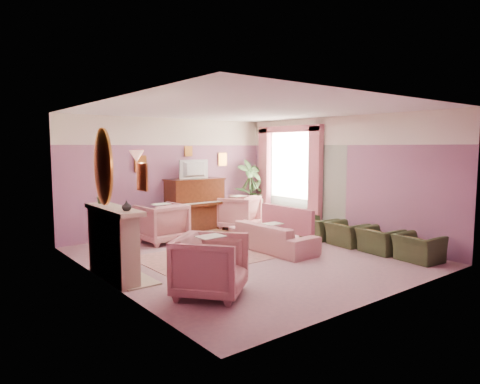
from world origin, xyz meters
TOP-DOWN VIEW (x-y plane):
  - floor at (0.00, 0.00)m, footprint 5.50×6.00m
  - ceiling at (0.00, 0.00)m, footprint 5.50×6.00m
  - wall_back at (0.00, 3.00)m, footprint 5.50×0.02m
  - wall_front at (0.00, -3.00)m, footprint 5.50×0.02m
  - wall_left at (-2.75, 0.00)m, footprint 0.02×6.00m
  - wall_right at (2.75, 0.00)m, footprint 0.02×6.00m
  - picture_rail_band at (0.00, 2.99)m, footprint 5.50×0.01m
  - stripe_panel at (2.73, 1.30)m, footprint 0.01×3.00m
  - fireplace_surround at (-2.59, 0.20)m, footprint 0.30×1.40m
  - fireplace_inset at (-2.49, 0.20)m, footprint 0.18×0.72m
  - fire_ember at (-2.45, 0.20)m, footprint 0.06×0.54m
  - mantel_shelf at (-2.56, 0.20)m, footprint 0.40×1.55m
  - hearth at (-2.39, 0.20)m, footprint 0.55×1.50m
  - mirror_frame at (-2.70, 0.20)m, footprint 0.04×0.72m
  - mirror_glass at (-2.67, 0.20)m, footprint 0.01×0.60m
  - sconce_shade at (-2.62, -0.85)m, footprint 0.20×0.20m
  - piano at (0.50, 2.68)m, footprint 1.40×0.60m
  - piano_keyshelf at (0.50, 2.33)m, footprint 1.30×0.12m
  - piano_keys at (0.50, 2.33)m, footprint 1.20×0.08m
  - piano_top at (0.50, 2.68)m, footprint 1.45×0.65m
  - television at (0.50, 2.63)m, footprint 0.80×0.12m
  - print_back_left at (-0.80, 2.96)m, footprint 0.30×0.03m
  - print_back_right at (1.55, 2.96)m, footprint 0.26×0.03m
  - print_back_mid at (0.50, 2.96)m, footprint 0.22×0.03m
  - print_left_wall at (-2.71, -1.20)m, footprint 0.03×0.28m
  - window_blind at (2.70, 1.55)m, footprint 0.03×1.40m
  - curtain_left at (2.62, 0.63)m, footprint 0.16×0.34m
  - curtain_right at (2.62, 2.47)m, footprint 0.16×0.34m
  - pelmet at (2.62, 1.55)m, footprint 0.16×2.20m
  - mantel_plant at (-2.55, 0.75)m, footprint 0.16×0.16m
  - mantel_vase at (-2.55, -0.30)m, footprint 0.16×0.16m
  - area_rug at (-0.63, 0.41)m, footprint 2.52×1.82m
  - coffee_table at (-0.66, 0.42)m, footprint 1.07×0.65m
  - table_paper at (-0.61, 0.42)m, footprint 0.35×0.28m
  - sofa at (0.69, 0.02)m, footprint 0.65×1.94m
  - sofa_throw at (1.09, 0.02)m, footprint 0.10×1.47m
  - floral_armchair_left at (-0.74, 2.09)m, footprint 0.92×0.92m
  - floral_armchair_right at (1.55, 2.27)m, footprint 0.92×0.92m
  - floral_armchair_front at (-1.80, -1.42)m, footprint 0.92×0.92m
  - olive_chair_a at (2.25, -2.25)m, footprint 0.54×0.77m
  - olive_chair_b at (2.25, -1.43)m, footprint 0.54×0.77m
  - olive_chair_c at (2.25, -0.61)m, footprint 0.54×0.77m
  - olive_chair_d at (2.25, 0.21)m, footprint 0.54×0.77m
  - side_table at (2.39, 2.64)m, footprint 0.52×0.52m
  - side_plant_big at (2.39, 2.64)m, footprint 0.30×0.30m
  - side_plant_small at (2.51, 2.54)m, footprint 0.16×0.16m
  - palm_pot at (2.21, 2.60)m, footprint 0.34×0.34m
  - palm_plant at (2.21, 2.60)m, footprint 0.76×0.76m

SIDE VIEW (x-z plane):
  - floor at x=0.00m, z-range -0.01..0.01m
  - area_rug at x=-0.63m, z-range 0.00..0.01m
  - hearth at x=-2.39m, z-range 0.00..0.02m
  - palm_pot at x=2.21m, z-range 0.00..0.34m
  - fire_ember at x=-2.45m, z-range 0.17..0.27m
  - coffee_table at x=-0.66m, z-range 0.00..0.45m
  - olive_chair_a at x=2.25m, z-range 0.00..0.67m
  - olive_chair_b at x=2.25m, z-range 0.00..0.67m
  - olive_chair_c at x=2.25m, z-range 0.00..0.67m
  - olive_chair_d at x=2.25m, z-range 0.00..0.67m
  - side_table at x=2.39m, z-range 0.00..0.70m
  - sofa at x=0.69m, z-range 0.00..0.79m
  - fireplace_inset at x=-2.49m, z-range 0.06..0.74m
  - table_paper at x=-0.61m, z-range 0.45..0.46m
  - floral_armchair_left at x=-0.74m, z-range 0.00..0.96m
  - floral_armchair_right at x=1.55m, z-range 0.00..0.96m
  - floral_armchair_front at x=-1.80m, z-range 0.00..0.96m
  - fireplace_surround at x=-2.59m, z-range 0.00..1.10m
  - sofa_throw at x=1.09m, z-range 0.33..0.87m
  - piano at x=0.50m, z-range 0.00..1.30m
  - piano_keyshelf at x=0.50m, z-range 0.69..0.75m
  - piano_keys at x=0.50m, z-range 0.75..0.77m
  - side_plant_small at x=2.51m, z-range 0.70..0.98m
  - side_plant_big at x=2.39m, z-range 0.70..1.04m
  - palm_plant at x=2.21m, z-range 0.34..1.78m
  - stripe_panel at x=2.73m, z-range 0.00..2.15m
  - mantel_shelf at x=-2.56m, z-range 1.09..1.16m
  - mantel_vase at x=-2.55m, z-range 1.15..1.31m
  - mantel_plant at x=-2.55m, z-range 1.15..1.43m
  - curtain_left at x=2.62m, z-range 0.00..2.60m
  - curtain_right at x=2.62m, z-range 0.00..2.60m
  - piano_top at x=0.50m, z-range 1.29..1.33m
  - wall_back at x=0.00m, z-range 0.00..2.80m
  - wall_front at x=0.00m, z-range 0.00..2.80m
  - wall_left at x=-2.75m, z-range 0.00..2.80m
  - wall_right at x=2.75m, z-range 0.00..2.80m
  - television at x=0.50m, z-range 1.36..1.84m
  - window_blind at x=2.70m, z-range 0.80..2.60m
  - print_back_left at x=-0.80m, z-range 1.53..1.91m
  - print_left_wall at x=-2.71m, z-range 1.54..1.90m
  - print_back_right at x=1.55m, z-range 1.61..1.95m
  - mirror_frame at x=-2.70m, z-range 1.20..2.40m
  - mirror_glass at x=-2.67m, z-range 1.27..2.33m
  - sconce_shade at x=-2.62m, z-range 1.90..2.06m
  - print_back_mid at x=0.50m, z-range 1.87..2.13m
  - picture_rail_band at x=0.00m, z-range 2.15..2.80m
  - pelmet at x=2.62m, z-range 2.48..2.64m
  - ceiling at x=0.00m, z-range 2.79..2.80m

